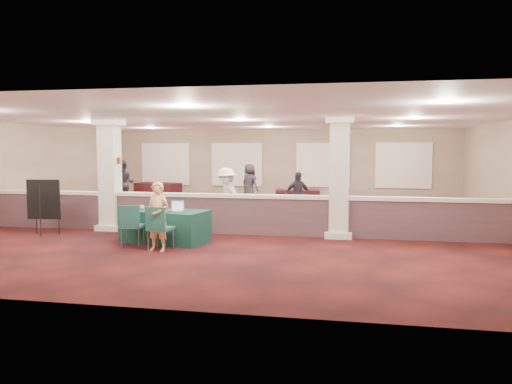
% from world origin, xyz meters
% --- Properties ---
extents(ground, '(16.00, 16.00, 0.00)m').
position_xyz_m(ground, '(0.00, 0.00, 0.00)').
color(ground, '#491412').
rests_on(ground, ground).
extents(wall_back, '(16.00, 0.04, 3.20)m').
position_xyz_m(wall_back, '(0.00, 8.00, 1.60)').
color(wall_back, '#7D6F57').
rests_on(wall_back, ground).
extents(wall_front, '(16.00, 0.04, 3.20)m').
position_xyz_m(wall_front, '(0.00, -8.00, 1.60)').
color(wall_front, '#7D6F57').
rests_on(wall_front, ground).
extents(wall_left, '(0.04, 16.00, 3.20)m').
position_xyz_m(wall_left, '(-8.00, 0.00, 1.60)').
color(wall_left, '#7D6F57').
rests_on(wall_left, ground).
extents(ceiling, '(16.00, 16.00, 0.02)m').
position_xyz_m(ceiling, '(0.00, 0.00, 3.20)').
color(ceiling, white).
rests_on(ceiling, wall_back).
extents(partition_wall, '(15.60, 0.28, 1.10)m').
position_xyz_m(partition_wall, '(0.00, -1.50, 0.57)').
color(partition_wall, '#4C3339').
rests_on(partition_wall, ground).
extents(column_left, '(0.72, 0.72, 3.20)m').
position_xyz_m(column_left, '(-3.50, -1.50, 1.64)').
color(column_left, silver).
rests_on(column_left, ground).
extents(column_right, '(0.72, 0.72, 3.20)m').
position_xyz_m(column_right, '(3.00, -1.50, 1.64)').
color(column_right, silver).
rests_on(column_right, ground).
extents(sconce_left, '(0.12, 0.12, 0.18)m').
position_xyz_m(sconce_left, '(-3.78, -1.50, 2.00)').
color(sconce_left, brown).
rests_on(sconce_left, column_left).
extents(sconce_right, '(0.12, 0.12, 0.18)m').
position_xyz_m(sconce_right, '(-3.22, -1.50, 2.00)').
color(sconce_right, brown).
rests_on(sconce_right, column_left).
extents(near_table, '(2.25, 1.43, 0.80)m').
position_xyz_m(near_table, '(-1.26, -3.00, 0.40)').
color(near_table, '#0F382A').
rests_on(near_table, ground).
extents(conf_chair_main, '(0.56, 0.57, 1.02)m').
position_xyz_m(conf_chair_main, '(-1.00, -4.05, 0.60)').
color(conf_chair_main, '#216056').
rests_on(conf_chair_main, ground).
extents(conf_chair_side, '(0.56, 0.57, 1.01)m').
position_xyz_m(conf_chair_side, '(-1.79, -3.80, 0.60)').
color(conf_chair_side, '#216056').
rests_on(conf_chair_side, ground).
extents(easel_board, '(0.89, 0.50, 1.52)m').
position_xyz_m(easel_board, '(-4.79, -2.75, 0.96)').
color(easel_board, black).
rests_on(easel_board, ground).
extents(woman, '(0.63, 0.48, 1.59)m').
position_xyz_m(woman, '(-1.00, -4.09, 0.80)').
color(woman, '#E6A364').
rests_on(woman, ground).
extents(far_table_front_left, '(1.74, 1.19, 0.64)m').
position_xyz_m(far_table_front_left, '(-2.50, 3.00, 0.32)').
color(far_table_front_left, black).
rests_on(far_table_front_left, ground).
extents(far_table_front_center, '(2.01, 1.47, 0.73)m').
position_xyz_m(far_table_front_center, '(-2.00, 0.30, 0.37)').
color(far_table_front_center, black).
rests_on(far_table_front_center, ground).
extents(far_table_front_right, '(1.80, 1.04, 0.70)m').
position_xyz_m(far_table_front_right, '(4.97, 2.53, 0.35)').
color(far_table_front_right, black).
rests_on(far_table_front_right, ground).
extents(far_table_back_left, '(2.12, 1.37, 0.79)m').
position_xyz_m(far_table_back_left, '(-5.32, 6.50, 0.40)').
color(far_table_back_left, black).
rests_on(far_table_back_left, ground).
extents(far_table_back_center, '(1.81, 1.04, 0.70)m').
position_xyz_m(far_table_back_center, '(1.19, 5.07, 0.35)').
color(far_table_back_center, black).
rests_on(far_table_back_center, ground).
extents(far_table_back_right, '(1.66, 0.90, 0.65)m').
position_xyz_m(far_table_back_right, '(6.50, 3.20, 0.33)').
color(far_table_back_right, black).
rests_on(far_table_back_right, ground).
extents(attendee_a, '(0.94, 0.57, 1.87)m').
position_xyz_m(attendee_a, '(-5.78, 4.00, 0.93)').
color(attendee_a, black).
rests_on(attendee_a, ground).
extents(attendee_b, '(1.15, 1.17, 1.76)m').
position_xyz_m(attendee_b, '(-0.44, 0.00, 0.88)').
color(attendee_b, beige).
rests_on(attendee_b, ground).
extents(attendee_c, '(1.01, 0.82, 1.55)m').
position_xyz_m(attendee_c, '(1.50, 2.16, 0.78)').
color(attendee_c, black).
rests_on(attendee_c, ground).
extents(attendee_d, '(0.94, 0.82, 1.68)m').
position_xyz_m(attendee_d, '(-1.01, 6.17, 0.84)').
color(attendee_d, black).
rests_on(attendee_d, ground).
extents(laptop_base, '(0.40, 0.32, 0.02)m').
position_xyz_m(laptop_base, '(-0.94, -3.12, 0.81)').
color(laptop_base, silver).
rests_on(laptop_base, near_table).
extents(laptop_screen, '(0.36, 0.08, 0.24)m').
position_xyz_m(laptop_screen, '(-0.92, -2.99, 0.94)').
color(laptop_screen, silver).
rests_on(laptop_screen, near_table).
extents(screen_glow, '(0.32, 0.07, 0.21)m').
position_xyz_m(screen_glow, '(-0.92, -3.00, 0.93)').
color(screen_glow, silver).
rests_on(screen_glow, near_table).
extents(knitting, '(0.49, 0.41, 0.03)m').
position_xyz_m(knitting, '(-1.26, -3.28, 0.82)').
color(knitting, '#B2401C').
rests_on(knitting, near_table).
extents(yarn_cream, '(0.12, 0.12, 0.12)m').
position_xyz_m(yarn_cream, '(-1.87, -2.99, 0.86)').
color(yarn_cream, beige).
rests_on(yarn_cream, near_table).
extents(yarn_red, '(0.11, 0.11, 0.11)m').
position_xyz_m(yarn_red, '(-2.00, -2.80, 0.86)').
color(yarn_red, maroon).
rests_on(yarn_red, near_table).
extents(yarn_grey, '(0.11, 0.11, 0.11)m').
position_xyz_m(yarn_grey, '(-1.72, -2.78, 0.86)').
color(yarn_grey, '#454549').
rests_on(yarn_grey, near_table).
extents(scissors, '(0.14, 0.06, 0.01)m').
position_xyz_m(scissors, '(-0.61, -3.44, 0.81)').
color(scissors, red).
rests_on(scissors, near_table).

